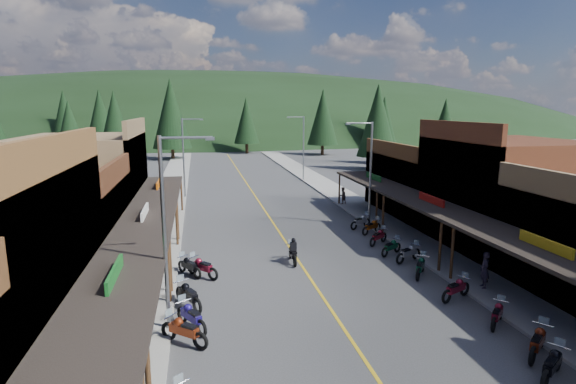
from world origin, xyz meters
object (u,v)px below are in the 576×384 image
bike_west_5 (191,315)px  bike_east_2 (552,364)px  shop_east_3 (428,184)px  pine_3 (246,121)px  pine_5 (377,112)px  bike_east_11 (360,221)px  pine_4 (323,117)px  bike_west_6 (188,294)px  pine_9 (384,124)px  pine_6 (445,120)px  pedestrian_east_a (485,270)px  bike_west_7 (202,266)px  bike_east_6 (421,266)px  bike_east_7 (409,252)px  bike_east_5 (456,288)px  pine_10 (115,122)px  bike_east_4 (497,313)px  pine_8 (70,131)px  rider_on_bike (293,252)px  streetlight_0 (168,225)px  bike_west_4 (184,329)px  bike_east_8 (391,246)px  pedestrian_east_b (342,195)px  shop_west_3 (87,183)px  streetlight_3 (302,145)px  bike_east_3 (538,341)px  shop_east_2 (503,193)px  bike_west_8 (189,265)px  pine_11 (378,120)px  bike_east_9 (378,236)px  pine_7 (65,116)px  bike_east_10 (372,226)px  shop_west_2 (48,230)px  streetlight_1 (185,154)px

bike_west_5 → bike_east_2: bike_west_5 is taller
shop_east_3 → pine_3: pine_3 is taller
pine_5 → bike_east_11: size_ratio=6.74×
pine_4 → bike_east_11: pine_4 is taller
bike_west_6 → pine_9: bearing=30.1°
pine_4 → pine_6: (28.00, 4.00, -0.75)m
pine_4 → pedestrian_east_a: bearing=-98.6°
bike_west_7 → bike_west_6: bearing=-143.9°
pine_9 → bike_east_6: pine_9 is taller
bike_east_7 → bike_east_11: 7.66m
bike_west_6 → bike_east_5: size_ratio=1.11×
pine_10 → bike_east_4: pine_10 is taller
pine_8 → pine_3: bearing=45.0°
bike_east_5 → rider_on_bike: rider_on_bike is taller
streetlight_0 → bike_east_2: size_ratio=3.76×
bike_west_4 → bike_east_7: bearing=-20.5°
bike_east_8 → bike_east_4: bearing=-29.2°
pine_8 → bike_east_11: (28.21, -32.53, -5.38)m
pedestrian_east_b → shop_east_3: bearing=120.8°
shop_west_3 → bike_east_6: 24.23m
streetlight_3 → pine_6: pine_6 is taller
bike_east_3 → rider_on_bike: rider_on_bike is taller
shop_east_2 → bike_west_8: size_ratio=5.30×
bike_west_5 → rider_on_bike: rider_on_bike is taller
bike_west_6 → pedestrian_east_b: pedestrian_east_b is taller
pine_11 → bike_west_7: (-25.67, -38.31, -6.55)m
pine_3 → bike_west_5: (-10.19, -72.10, -5.85)m
pine_5 → bike_east_11: pine_5 is taller
pine_8 → bike_east_6: 51.12m
bike_east_6 → pine_4: bearing=116.3°
pine_4 → pine_9: size_ratio=1.16×
pine_3 → bike_west_6: size_ratio=4.75×
streetlight_0 → bike_east_7: 15.04m
shop_east_3 → pine_6: pine_6 is taller
pine_6 → pine_10: size_ratio=0.95×
pine_8 → pine_10: (4.00, 10.00, 0.81)m
bike_east_11 → pedestrian_east_a: 12.47m
pine_5 → bike_east_9: pine_5 is taller
shop_east_2 → pine_4: 58.57m
pine_7 → bike_east_10: (38.49, -70.07, -6.65)m
pine_5 → bike_east_10: pine_5 is taller
shop_west_2 → streetlight_3: size_ratio=1.36×
streetlight_1 → bike_west_4: 29.54m
shop_west_2 → bike_east_4: (20.17, -9.97, -1.98)m
bike_east_3 → bike_east_9: (-0.34, 14.12, -0.04)m
bike_west_8 → pedestrian_east_b: 20.80m
bike_west_4 → bike_west_6: (0.11, 3.33, 0.02)m
pine_6 → bike_west_8: 82.82m
pine_5 → pine_7: 66.13m
pine_4 → bike_west_7: bearing=-111.4°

